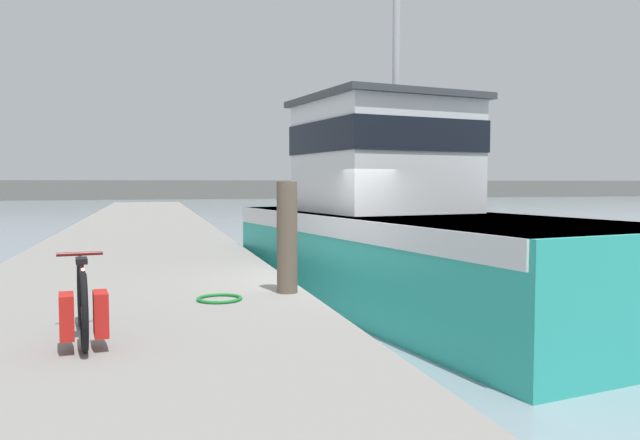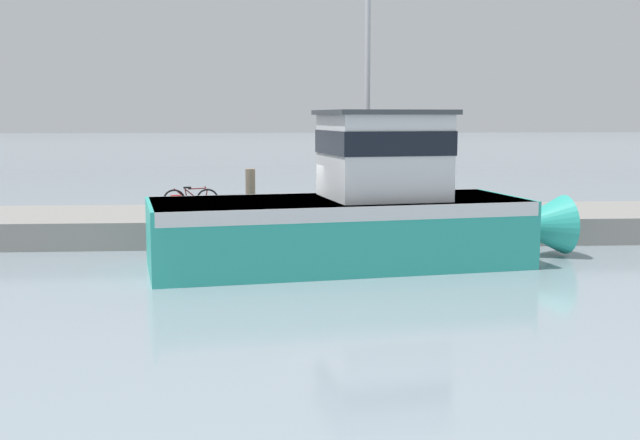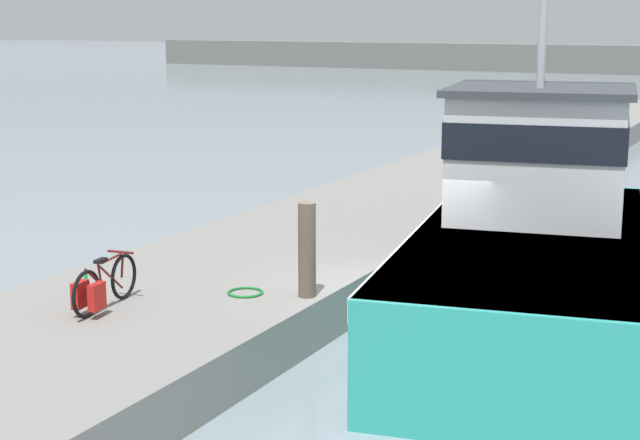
% 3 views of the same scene
% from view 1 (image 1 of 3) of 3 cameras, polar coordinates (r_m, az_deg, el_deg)
% --- Properties ---
extents(ground_plane, '(320.00, 320.00, 0.00)m').
position_cam_1_polar(ground_plane, '(9.73, 2.20, -10.04)').
color(ground_plane, '#84939E').
extents(dock_pier, '(4.69, 80.00, 0.79)m').
position_cam_1_polar(dock_pier, '(9.23, -17.05, -8.41)').
color(dock_pier, gray).
rests_on(dock_pier, ground_plane).
extents(far_shoreline, '(180.00, 5.00, 2.59)m').
position_cam_1_polar(far_shoreline, '(94.58, 5.19, 2.83)').
color(far_shoreline, slate).
rests_on(far_shoreline, ground_plane).
extents(fishing_boat_main, '(5.12, 11.34, 9.23)m').
position_cam_1_polar(fishing_boat_main, '(11.81, 7.43, -0.71)').
color(fishing_boat_main, teal).
rests_on(fishing_boat_main, ground_plane).
extents(bicycle_touring, '(0.56, 1.73, 0.78)m').
position_cam_1_polar(bicycle_touring, '(6.18, -20.88, -7.19)').
color(bicycle_touring, black).
rests_on(bicycle_touring, dock_pier).
extents(mooring_post, '(0.28, 0.28, 1.49)m').
position_cam_1_polar(mooring_post, '(8.32, -3.03, -1.59)').
color(mooring_post, brown).
rests_on(mooring_post, dock_pier).
extents(hose_coil, '(0.57, 0.57, 0.04)m').
position_cam_1_polar(hose_coil, '(7.98, -9.18, -7.10)').
color(hose_coil, '#197A2D').
rests_on(hose_coil, dock_pier).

